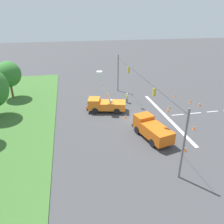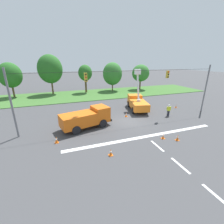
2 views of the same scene
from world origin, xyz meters
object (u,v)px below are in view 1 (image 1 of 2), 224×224
at_px(tree_far_east, 9,74).
at_px(traffic_cone_far_right, 175,95).
at_px(traffic_cone_foreground_right, 185,148).
at_px(road_worker, 127,97).
at_px(utility_truck_bucket_lift, 105,104).
at_px(traffic_cone_centre_line, 107,95).
at_px(traffic_cone_mid_right, 194,127).
at_px(traffic_cone_near_bucket, 169,107).
at_px(traffic_cone_lane_edge_b, 86,107).
at_px(traffic_cone_far_left, 125,116).
at_px(traffic_cone_lane_edge_a, 190,101).
at_px(utility_truck_support_near, 152,129).
at_px(traffic_cone_foreground_left, 200,104).
at_px(traffic_cone_mid_left, 168,110).

distance_m(tree_far_east, traffic_cone_far_right, 30.50).
bearing_deg(traffic_cone_foreground_right, road_worker, 9.43).
distance_m(utility_truck_bucket_lift, traffic_cone_centre_line, 7.07).
xyz_separation_m(traffic_cone_mid_right, traffic_cone_near_bucket, (7.31, 0.17, 0.01)).
xyz_separation_m(traffic_cone_lane_edge_b, traffic_cone_centre_line, (5.24, -4.35, -0.02)).
relative_size(traffic_cone_near_bucket, traffic_cone_lane_edge_b, 1.04).
distance_m(traffic_cone_foreground_right, traffic_cone_far_left, 10.58).
distance_m(road_worker, traffic_cone_centre_line, 5.02).
distance_m(utility_truck_bucket_lift, traffic_cone_lane_edge_a, 15.37).
distance_m(traffic_cone_foreground_right, traffic_cone_far_right, 18.07).
relative_size(road_worker, traffic_cone_lane_edge_a, 2.83).
bearing_deg(traffic_cone_lane_edge_b, traffic_cone_far_left, -131.03).
bearing_deg(traffic_cone_centre_line, traffic_cone_foreground_right, -164.34).
relative_size(utility_truck_support_near, traffic_cone_lane_edge_b, 10.10).
relative_size(traffic_cone_near_bucket, traffic_cone_lane_edge_a, 1.05).
bearing_deg(traffic_cone_foreground_left, traffic_cone_lane_edge_b, 82.01).
xyz_separation_m(traffic_cone_foreground_left, traffic_cone_lane_edge_b, (2.66, 18.96, -0.06)).
distance_m(road_worker, traffic_cone_far_left, 6.24).
relative_size(traffic_cone_foreground_right, traffic_cone_far_right, 1.05).
relative_size(tree_far_east, traffic_cone_foreground_left, 9.17).
xyz_separation_m(traffic_cone_near_bucket, traffic_cone_centre_line, (7.84, 9.09, -0.03)).
xyz_separation_m(traffic_cone_foreground_left, traffic_cone_mid_left, (-1.10, 6.32, -0.08)).
bearing_deg(traffic_cone_mid_left, traffic_cone_mid_right, -171.11).
bearing_deg(traffic_cone_far_left, tree_far_east, 55.59).
xyz_separation_m(traffic_cone_foreground_right, traffic_cone_far_right, (16.62, -7.09, -0.02)).
xyz_separation_m(utility_truck_bucket_lift, traffic_cone_foreground_left, (-1.05, -16.05, -0.94)).
distance_m(traffic_cone_near_bucket, traffic_cone_lane_edge_a, 5.10).
bearing_deg(traffic_cone_lane_edge_b, tree_far_east, 58.76).
distance_m(road_worker, traffic_cone_mid_right, 12.83).
bearing_deg(traffic_cone_lane_edge_a, traffic_cone_foreground_left, -157.95).
xyz_separation_m(utility_truck_bucket_lift, traffic_cone_mid_left, (-2.15, -9.73, -1.02)).
height_order(traffic_cone_foreground_left, traffic_cone_lane_edge_a, traffic_cone_foreground_left).
xyz_separation_m(traffic_cone_foreground_right, traffic_cone_mid_right, (4.42, -3.77, -0.03)).
xyz_separation_m(utility_truck_bucket_lift, road_worker, (2.82, -4.34, -0.30)).
bearing_deg(traffic_cone_mid_left, tree_far_east, 65.63).
distance_m(utility_truck_support_near, traffic_cone_foreground_right, 4.55).
relative_size(road_worker, traffic_cone_near_bucket, 2.70).
bearing_deg(traffic_cone_mid_left, traffic_cone_lane_edge_a, -62.65).
bearing_deg(traffic_cone_centre_line, utility_truck_bucket_lift, 168.16).
distance_m(utility_truck_support_near, traffic_cone_lane_edge_a, 14.89).
xyz_separation_m(traffic_cone_foreground_left, traffic_cone_foreground_right, (-11.66, 9.13, -0.02)).
relative_size(tree_far_east, traffic_cone_foreground_right, 9.62).
distance_m(traffic_cone_lane_edge_b, traffic_cone_centre_line, 6.81).
bearing_deg(utility_truck_bucket_lift, traffic_cone_foreground_right, -151.44).
bearing_deg(traffic_cone_near_bucket, traffic_cone_lane_edge_a, -70.15).
bearing_deg(traffic_cone_lane_edge_b, utility_truck_support_near, -146.41).
bearing_deg(traffic_cone_lane_edge_a, traffic_cone_mid_right, 152.87).
xyz_separation_m(utility_truck_bucket_lift, utility_truck_support_near, (-9.15, -4.24, -0.05)).
xyz_separation_m(tree_far_east, utility_truck_bucket_lift, (-9.37, -15.70, -3.19)).
bearing_deg(traffic_cone_foreground_left, road_worker, 71.69).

